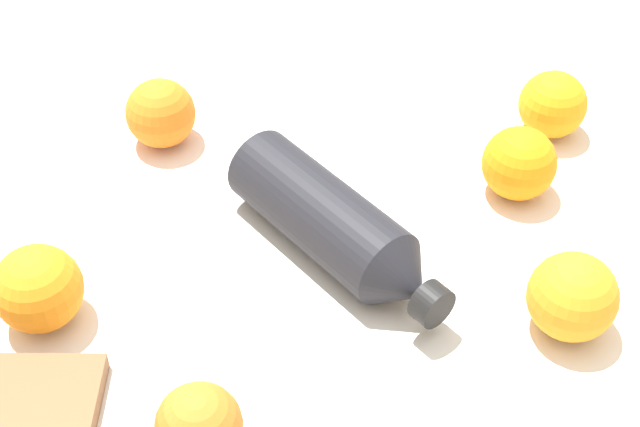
{
  "coord_description": "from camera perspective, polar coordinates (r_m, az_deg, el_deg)",
  "views": [
    {
      "loc": [
        -0.69,
        -0.06,
        0.66
      ],
      "look_at": [
        -0.03,
        0.02,
        0.04
      ],
      "focal_mm": 52.04,
      "sensor_mm": 36.0,
      "label": 1
    }
  ],
  "objects": [
    {
      "name": "ground_plane",
      "position": [
        0.96,
        1.69,
        -0.51
      ],
      "size": [
        2.4,
        2.4,
        0.0
      ],
      "primitive_type": "plane",
      "color": "silver"
    },
    {
      "name": "orange_0",
      "position": [
        0.76,
        -7.46,
        -12.82
      ],
      "size": [
        0.07,
        0.07,
        0.07
      ],
      "primitive_type": "sphere",
      "color": "orange",
      "rests_on": "ground_plane"
    },
    {
      "name": "water_bottle",
      "position": [
        0.9,
        1.01,
        -0.82
      ],
      "size": [
        0.22,
        0.24,
        0.08
      ],
      "rotation": [
        0.0,
        0.0,
        3.97
      ],
      "color": "black",
      "rests_on": "ground_plane"
    },
    {
      "name": "orange_3",
      "position": [
        1.08,
        14.12,
        6.52
      ],
      "size": [
        0.08,
        0.08,
        0.08
      ],
      "primitive_type": "sphere",
      "color": "orange",
      "rests_on": "ground_plane"
    },
    {
      "name": "orange_2",
      "position": [
        0.88,
        -16.95,
        -4.44
      ],
      "size": [
        0.08,
        0.08,
        0.08
      ],
      "primitive_type": "sphere",
      "color": "orange",
      "rests_on": "ground_plane"
    },
    {
      "name": "orange_1",
      "position": [
        1.05,
        -9.77,
        6.09
      ],
      "size": [
        0.08,
        0.08,
        0.08
      ],
      "primitive_type": "sphere",
      "color": "orange",
      "rests_on": "ground_plane"
    },
    {
      "name": "orange_4",
      "position": [
        0.86,
        15.26,
        -4.96
      ],
      "size": [
        0.08,
        0.08,
        0.08
      ],
      "primitive_type": "sphere",
      "color": "orange",
      "rests_on": "ground_plane"
    },
    {
      "name": "orange_5",
      "position": [
        0.99,
        12.15,
        3.03
      ],
      "size": [
        0.08,
        0.08,
        0.08
      ],
      "primitive_type": "sphere",
      "color": "orange",
      "rests_on": "ground_plane"
    }
  ]
}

